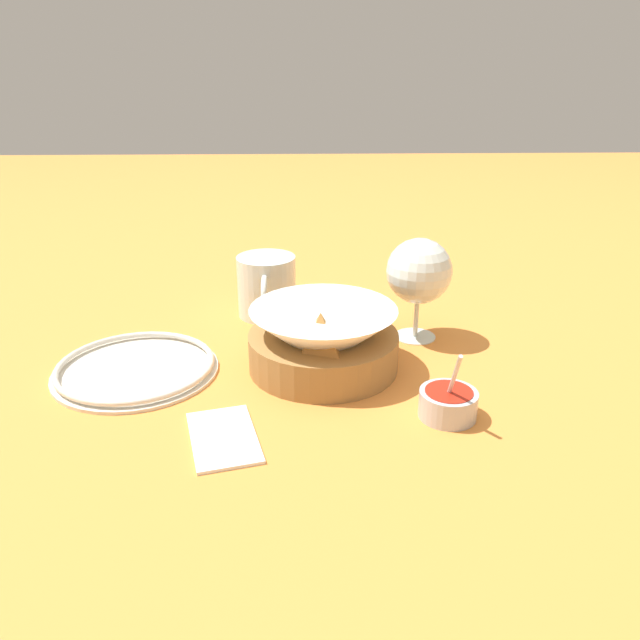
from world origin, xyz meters
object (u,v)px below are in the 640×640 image
at_px(food_basket, 320,342).
at_px(side_plate, 136,367).
at_px(beer_mug, 267,288).
at_px(sauce_cup, 448,402).
at_px(wine_glass, 419,274).

distance_m(food_basket, side_plate, 0.25).
bearing_deg(beer_mug, food_basket, 22.74).
xyz_separation_m(sauce_cup, wine_glass, (-0.23, 0.00, 0.08)).
bearing_deg(wine_glass, food_basket, -56.74).
bearing_deg(food_basket, beer_mug, -157.26).
relative_size(wine_glass, side_plate, 0.70).
relative_size(beer_mug, side_plate, 0.61).
bearing_deg(sauce_cup, wine_glass, 179.89).
distance_m(wine_glass, beer_mug, 0.25).
xyz_separation_m(beer_mug, side_plate, (0.20, -0.17, -0.04)).
xyz_separation_m(sauce_cup, side_plate, (-0.12, -0.39, -0.01)).
bearing_deg(beer_mug, sauce_cup, 35.27).
distance_m(beer_mug, side_plate, 0.26).
bearing_deg(food_basket, side_plate, -88.30).
bearing_deg(wine_glass, side_plate, -75.25).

